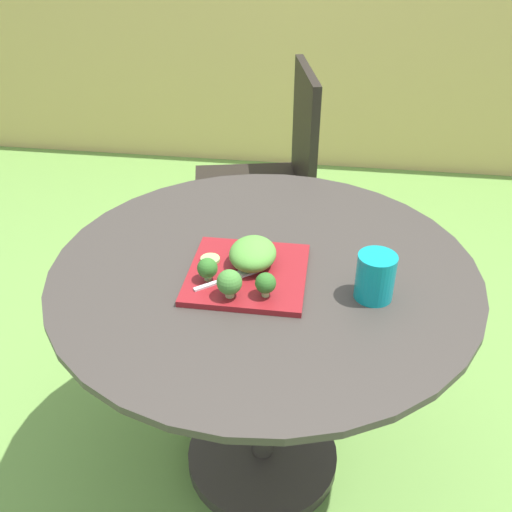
% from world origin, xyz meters
% --- Properties ---
extents(ground_plane, '(12.00, 12.00, 0.00)m').
position_xyz_m(ground_plane, '(0.00, 0.00, 0.00)').
color(ground_plane, '#669342').
extents(bamboo_fence, '(8.00, 0.08, 1.31)m').
position_xyz_m(bamboo_fence, '(0.00, 2.20, 0.66)').
color(bamboo_fence, tan).
rests_on(bamboo_fence, ground_plane).
extents(patio_table, '(0.99, 0.99, 0.71)m').
position_xyz_m(patio_table, '(0.00, 0.00, 0.48)').
color(patio_table, '#38332D').
rests_on(patio_table, ground_plane).
extents(patio_chair, '(0.53, 0.53, 0.90)m').
position_xyz_m(patio_chair, '(-0.08, 0.92, 0.53)').
color(patio_chair, black).
rests_on(patio_chair, ground_plane).
extents(salad_plate, '(0.26, 0.26, 0.01)m').
position_xyz_m(salad_plate, '(-0.03, -0.05, 0.71)').
color(salad_plate, maroon).
rests_on(salad_plate, patio_table).
extents(drinking_glass, '(0.08, 0.08, 0.10)m').
position_xyz_m(drinking_glass, '(0.25, -0.09, 0.75)').
color(drinking_glass, '#0F8C93').
rests_on(drinking_glass, patio_table).
extents(fork, '(0.13, 0.11, 0.00)m').
position_xyz_m(fork, '(-0.06, -0.08, 0.72)').
color(fork, silver).
rests_on(fork, salad_plate).
extents(lettuce_mound, '(0.11, 0.13, 0.06)m').
position_xyz_m(lettuce_mound, '(-0.02, -0.02, 0.75)').
color(lettuce_mound, '#519338').
rests_on(lettuce_mound, salad_plate).
extents(broccoli_floret_0, '(0.04, 0.04, 0.05)m').
position_xyz_m(broccoli_floret_0, '(0.02, -0.13, 0.75)').
color(broccoli_floret_0, '#99B770').
rests_on(broccoli_floret_0, salad_plate).
extents(broccoli_floret_1, '(0.05, 0.05, 0.06)m').
position_xyz_m(broccoli_floret_1, '(-0.05, -0.15, 0.75)').
color(broccoli_floret_1, '#99B770').
rests_on(broccoli_floret_1, salad_plate).
extents(broccoli_floret_2, '(0.04, 0.04, 0.05)m').
position_xyz_m(broccoli_floret_2, '(-0.11, -0.09, 0.75)').
color(broccoli_floret_2, '#99B770').
rests_on(broccoli_floret_2, salad_plate).
extents(cucumber_slice_0, '(0.04, 0.04, 0.01)m').
position_xyz_m(cucumber_slice_0, '(-0.12, -0.02, 0.72)').
color(cucumber_slice_0, '#8EB766').
rests_on(cucumber_slice_0, salad_plate).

